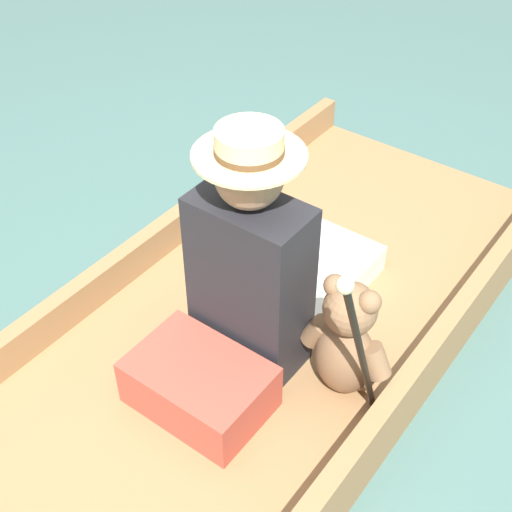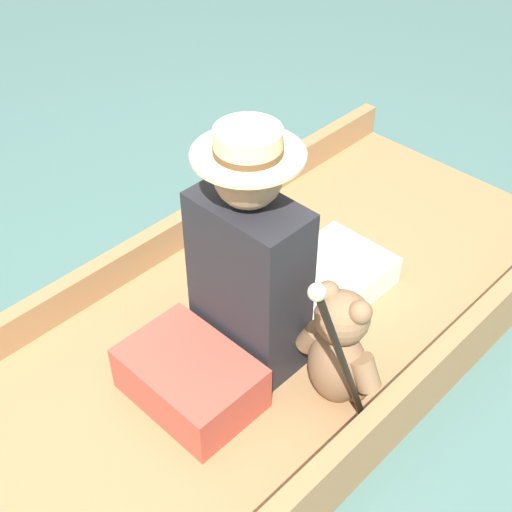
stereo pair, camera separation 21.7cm
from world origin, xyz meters
The scene contains 7 objects.
ground_plane centered at (0.00, 0.00, 0.00)m, with size 16.00×16.00×0.00m, color #476B66.
punt_boat centered at (0.00, 0.00, 0.08)m, with size 1.17×2.93×0.26m.
seat_cushion centered at (0.04, -0.24, 0.21)m, with size 0.42×0.29×0.17m.
seated_person centered at (0.04, 0.12, 0.44)m, with size 0.36×0.80×0.86m.
teddy_bear centered at (0.37, 0.08, 0.33)m, with size 0.32×0.19×0.45m.
wine_glass centered at (-0.33, 0.41, 0.19)m, with size 0.08×0.08×0.10m.
walking_cane centered at (0.48, -0.10, 0.56)m, with size 0.04×0.31×0.75m.
Camera 1 is at (1.02, -1.27, 1.94)m, focal length 50.00 mm.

